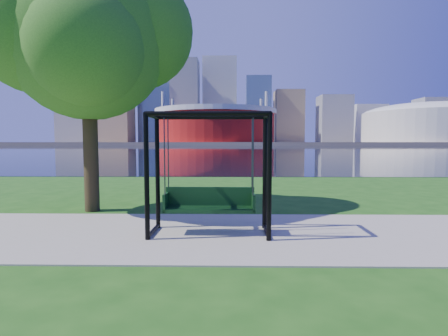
{
  "coord_description": "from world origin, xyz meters",
  "views": [
    {
      "loc": [
        -0.13,
        -7.96,
        2.01
      ],
      "look_at": [
        -0.26,
        0.0,
        1.42
      ],
      "focal_mm": 28.0,
      "sensor_mm": 36.0,
      "label": 1
    }
  ],
  "objects": [
    {
      "name": "arena",
      "position": [
        135.0,
        235.0,
        15.87
      ],
      "size": [
        84.0,
        84.0,
        26.56
      ],
      "color": "beige",
      "rests_on": "far_bank"
    },
    {
      "name": "skyline",
      "position": [
        -4.27,
        319.39,
        35.89
      ],
      "size": [
        392.0,
        66.0,
        96.5
      ],
      "color": "gray",
      "rests_on": "far_bank"
    },
    {
      "name": "far_bank",
      "position": [
        0.0,
        306.0,
        1.0
      ],
      "size": [
        900.0,
        228.0,
        2.0
      ],
      "primitive_type": "cube",
      "color": "#937F60",
      "rests_on": "ground"
    },
    {
      "name": "ground",
      "position": [
        0.0,
        0.0,
        0.0
      ],
      "size": [
        900.0,
        900.0,
        0.0
      ],
      "primitive_type": "plane",
      "color": "#1E5114",
      "rests_on": "ground"
    },
    {
      "name": "river",
      "position": [
        0.0,
        102.0,
        0.01
      ],
      "size": [
        900.0,
        180.0,
        0.02
      ],
      "primitive_type": "cube",
      "color": "black",
      "rests_on": "ground"
    },
    {
      "name": "swing",
      "position": [
        -0.57,
        -0.5,
        1.27
      ],
      "size": [
        2.57,
        1.13,
        2.62
      ],
      "rotation": [
        0.0,
        0.0,
        -0.01
      ],
      "color": "black",
      "rests_on": "ground"
    },
    {
      "name": "path",
      "position": [
        0.0,
        -0.5,
        0.01
      ],
      "size": [
        120.0,
        4.0,
        0.03
      ],
      "primitive_type": "cube",
      "color": "#9E937F",
      "rests_on": "ground"
    },
    {
      "name": "stadium",
      "position": [
        -10.0,
        235.0,
        14.23
      ],
      "size": [
        83.0,
        83.0,
        32.0
      ],
      "color": "maroon",
      "rests_on": "far_bank"
    },
    {
      "name": "park_tree",
      "position": [
        -4.21,
        2.11,
        5.04
      ],
      "size": [
        5.84,
        5.28,
        7.26
      ],
      "color": "#2D2414",
      "rests_on": "ground"
    }
  ]
}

